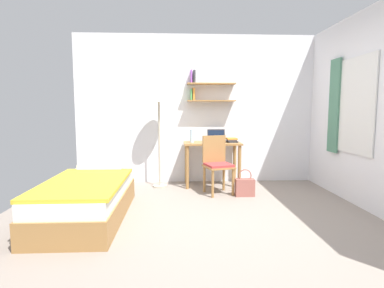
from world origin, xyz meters
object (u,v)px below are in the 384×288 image
object	(u,v)px
desk	(212,151)
standing_lamp	(159,101)
laptop	(216,139)
water_bottle	(192,136)
handbag	(245,187)
desk_chair	(217,162)
book_stack	(232,140)
bed	(88,198)

from	to	relation	value
desk	standing_lamp	size ratio (longest dim) A/B	0.58
laptop	water_bottle	world-z (taller)	water_bottle
laptop	handbag	xyz separation A→B (m)	(0.34, -0.77, -0.66)
desk	desk_chair	world-z (taller)	desk_chair
laptop	book_stack	world-z (taller)	laptop
book_stack	handbag	distance (m)	0.94
book_stack	handbag	size ratio (longest dim) A/B	0.59
water_bottle	handbag	xyz separation A→B (m)	(0.76, -0.67, -0.71)
desk_chair	water_bottle	distance (m)	0.70
water_bottle	desk	bearing A→B (deg)	3.20
laptop	handbag	size ratio (longest dim) A/B	0.75
desk_chair	bed	bearing A→B (deg)	-148.16
laptop	book_stack	distance (m)	0.27
handbag	standing_lamp	bearing A→B (deg)	153.90
desk_chair	water_bottle	xyz separation A→B (m)	(-0.37, 0.47, 0.37)
desk_chair	standing_lamp	xyz separation A→B (m)	(-0.92, 0.44, 0.96)
desk_chair	standing_lamp	size ratio (longest dim) A/B	0.54
desk_chair	water_bottle	size ratio (longest dim) A/B	4.09
desk_chair	handbag	bearing A→B (deg)	-27.19
bed	desk	size ratio (longest dim) A/B	1.91
laptop	desk	bearing A→B (deg)	-136.54
book_stack	desk_chair	bearing A→B (deg)	-122.83
water_bottle	desk_chair	bearing A→B (deg)	-51.85
desk	water_bottle	world-z (taller)	water_bottle
desk_chair	laptop	xyz separation A→B (m)	(0.06, 0.57, 0.31)
desk_chair	standing_lamp	world-z (taller)	standing_lamp
desk	handbag	distance (m)	0.93
standing_lamp	water_bottle	xyz separation A→B (m)	(0.55, 0.03, -0.59)
water_bottle	standing_lamp	bearing A→B (deg)	-177.04
bed	book_stack	xyz separation A→B (m)	(2.00, 1.54, 0.54)
standing_lamp	laptop	world-z (taller)	standing_lamp
standing_lamp	water_bottle	size ratio (longest dim) A/B	7.55
water_bottle	handbag	distance (m)	1.24
desk	water_bottle	xyz separation A→B (m)	(-0.34, -0.02, 0.26)
desk	book_stack	bearing A→B (deg)	-0.29
laptop	water_bottle	bearing A→B (deg)	-167.00
handbag	desk_chair	bearing A→B (deg)	152.81
desk	standing_lamp	xyz separation A→B (m)	(-0.89, -0.05, 0.85)
laptop	book_stack	bearing A→B (deg)	-17.83
standing_lamp	desk	bearing A→B (deg)	3.06
desk	standing_lamp	world-z (taller)	standing_lamp
desk	laptop	bearing A→B (deg)	43.46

